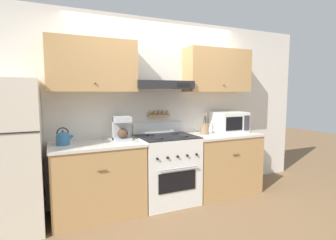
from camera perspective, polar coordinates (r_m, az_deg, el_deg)
ground_plane at (r=3.54m, az=2.08°, el=-19.14°), size 16.00×16.00×0.00m
wall_back at (r=3.79m, az=-2.25°, el=5.09°), size 5.20×0.46×2.55m
counter_left at (r=3.42m, az=-15.08°, el=-12.23°), size 1.10×0.68×0.89m
counter_right at (r=4.12m, az=11.58°, el=-9.01°), size 1.07×0.68×0.89m
stove_range at (r=3.66m, az=-0.26°, el=-10.50°), size 0.76×0.69×1.07m
refrigerator at (r=3.30m, az=-32.68°, el=-6.86°), size 0.80×0.70×1.65m
tea_kettle at (r=3.32m, az=-21.88°, el=-3.64°), size 0.20×0.15×0.21m
coffee_maker at (r=3.43m, az=-10.05°, el=-1.83°), size 0.21×0.22×0.31m
microwave at (r=4.17m, az=13.14°, el=-0.44°), size 0.49×0.41×0.31m
utensil_crock at (r=3.91m, az=7.99°, el=-1.83°), size 0.12×0.12×0.31m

